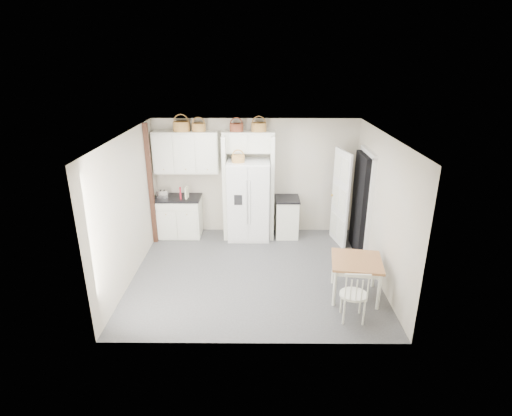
{
  "coord_description": "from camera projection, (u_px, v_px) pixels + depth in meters",
  "views": [
    {
      "loc": [
        0.07,
        -6.63,
        3.82
      ],
      "look_at": [
        0.02,
        0.4,
        1.15
      ],
      "focal_mm": 28.0,
      "sensor_mm": 36.0,
      "label": 1
    }
  ],
  "objects": [
    {
      "name": "floor",
      "position": [
        255.0,
        272.0,
        7.56
      ],
      "size": [
        4.5,
        4.5,
        0.0
      ],
      "primitive_type": "plane",
      "color": "#404040",
      "rests_on": "ground"
    },
    {
      "name": "wall_back",
      "position": [
        256.0,
        177.0,
        8.97
      ],
      "size": [
        4.5,
        0.0,
        4.5
      ],
      "primitive_type": "plane",
      "rotation": [
        1.57,
        0.0,
        0.0
      ],
      "color": "#BEB194",
      "rests_on": "floor"
    },
    {
      "name": "cookbook_red",
      "position": [
        180.0,
        193.0,
        8.71
      ],
      "size": [
        0.06,
        0.16,
        0.23
      ],
      "primitive_type": "cube",
      "rotation": [
        0.0,
        0.0,
        0.2
      ],
      "color": "maroon",
      "rests_on": "counter_left"
    },
    {
      "name": "fridge_panel_right",
      "position": [
        272.0,
        187.0,
        8.74
      ],
      "size": [
        0.08,
        0.6,
        2.3
      ],
      "primitive_type": "cube",
      "color": "white",
      "rests_on": "floor"
    },
    {
      "name": "trim_post",
      "position": [
        151.0,
        185.0,
        8.37
      ],
      "size": [
        0.09,
        0.09,
        2.6
      ],
      "primitive_type": "cube",
      "color": "#331C0F",
      "rests_on": "floor"
    },
    {
      "name": "base_cab_left",
      "position": [
        180.0,
        217.0,
        9.0
      ],
      "size": [
        0.95,
        0.6,
        0.88
      ],
      "primitive_type": "cube",
      "color": "white",
      "rests_on": "floor"
    },
    {
      "name": "upper_cabinet",
      "position": [
        186.0,
        152.0,
        8.61
      ],
      "size": [
        1.4,
        0.34,
        0.9
      ],
      "primitive_type": "cube",
      "color": "white",
      "rests_on": "wall_back"
    },
    {
      "name": "wall_left",
      "position": [
        129.0,
        208.0,
        7.11
      ],
      "size": [
        0.0,
        4.0,
        4.0
      ],
      "primitive_type": "plane",
      "rotation": [
        1.57,
        0.0,
        1.57
      ],
      "color": "#BEB194",
      "rests_on": "floor"
    },
    {
      "name": "fridge_panel_left",
      "position": [
        225.0,
        187.0,
        8.74
      ],
      "size": [
        0.08,
        0.6,
        2.3
      ],
      "primitive_type": "cube",
      "color": "white",
      "rests_on": "floor"
    },
    {
      "name": "toaster",
      "position": [
        163.0,
        194.0,
        8.75
      ],
      "size": [
        0.24,
        0.14,
        0.17
      ],
      "primitive_type": "cube",
      "rotation": [
        0.0,
        0.0,
        0.01
      ],
      "color": "silver",
      "rests_on": "counter_left"
    },
    {
      "name": "basket_upper_b",
      "position": [
        181.0,
        126.0,
        8.41
      ],
      "size": [
        0.35,
        0.35,
        0.2
      ],
      "primitive_type": "cylinder",
      "color": "olive",
      "rests_on": "upper_cabinet"
    },
    {
      "name": "basket_bridge_b",
      "position": [
        259.0,
        127.0,
        8.4
      ],
      "size": [
        0.32,
        0.32,
        0.18
      ],
      "primitive_type": "cylinder",
      "color": "olive",
      "rests_on": "bridge_cabinet"
    },
    {
      "name": "basket_upper_c",
      "position": [
        199.0,
        127.0,
        8.41
      ],
      "size": [
        0.29,
        0.29,
        0.17
      ],
      "primitive_type": "cylinder",
      "color": "olive",
      "rests_on": "upper_cabinet"
    },
    {
      "name": "bridge_cabinet",
      "position": [
        248.0,
        142.0,
        8.52
      ],
      "size": [
        1.12,
        0.34,
        0.45
      ],
      "primitive_type": "cube",
      "color": "white",
      "rests_on": "wall_back"
    },
    {
      "name": "basket_bridge_a",
      "position": [
        236.0,
        127.0,
        8.41
      ],
      "size": [
        0.29,
        0.29,
        0.16
      ],
      "primitive_type": "cylinder",
      "color": "brown",
      "rests_on": "bridge_cabinet"
    },
    {
      "name": "door_slab",
      "position": [
        340.0,
        198.0,
        8.43
      ],
      "size": [
        0.21,
        0.79,
        2.05
      ],
      "primitive_type": "cube",
      "rotation": [
        0.0,
        0.0,
        -1.36
      ],
      "color": "white",
      "rests_on": "floor"
    },
    {
      "name": "dining_table",
      "position": [
        355.0,
        278.0,
        6.71
      ],
      "size": [
        0.93,
        0.93,
        0.68
      ],
      "primitive_type": "cube",
      "rotation": [
        0.0,
        0.0,
        -0.15
      ],
      "color": "brown",
      "rests_on": "floor"
    },
    {
      "name": "doorway_void",
      "position": [
        361.0,
        204.0,
        8.11
      ],
      "size": [
        0.18,
        0.85,
        2.05
      ],
      "primitive_type": "cube",
      "color": "black",
      "rests_on": "floor"
    },
    {
      "name": "refrigerator",
      "position": [
        249.0,
        200.0,
        8.76
      ],
      "size": [
        0.91,
        0.73,
        1.76
      ],
      "primitive_type": "cube",
      "color": "white",
      "rests_on": "floor"
    },
    {
      "name": "counter_left",
      "position": [
        178.0,
        198.0,
        8.84
      ],
      "size": [
        0.99,
        0.64,
        0.04
      ],
      "primitive_type": "cube",
      "color": "black",
      "rests_on": "base_cab_left"
    },
    {
      "name": "counter_right",
      "position": [
        287.0,
        199.0,
        8.83
      ],
      "size": [
        0.53,
        0.63,
        0.04
      ],
      "primitive_type": "cube",
      "color": "black",
      "rests_on": "base_cab_right"
    },
    {
      "name": "windsor_chair",
      "position": [
        354.0,
        295.0,
        6.07
      ],
      "size": [
        0.45,
        0.41,
        0.87
      ],
      "primitive_type": "cube",
      "rotation": [
        0.0,
        0.0,
        -0.06
      ],
      "color": "white",
      "rests_on": "floor"
    },
    {
      "name": "basket_fridge_a",
      "position": [
        238.0,
        159.0,
        8.33
      ],
      "size": [
        0.27,
        0.27,
        0.14
      ],
      "primitive_type": "cylinder",
      "color": "olive",
      "rests_on": "refrigerator"
    },
    {
      "name": "ceiling",
      "position": [
        255.0,
        135.0,
        6.64
      ],
      "size": [
        4.5,
        4.5,
        0.0
      ],
      "primitive_type": "plane",
      "color": "white",
      "rests_on": "wall_back"
    },
    {
      "name": "base_cab_right",
      "position": [
        287.0,
        218.0,
        8.99
      ],
      "size": [
        0.49,
        0.59,
        0.86
      ],
      "primitive_type": "cube",
      "color": "white",
      "rests_on": "floor"
    },
    {
      "name": "wall_right",
      "position": [
        381.0,
        209.0,
        7.08
      ],
      "size": [
        0.0,
        4.0,
        4.0
      ],
      "primitive_type": "plane",
      "rotation": [
        1.57,
        0.0,
        -1.57
      ],
      "color": "#BEB194",
      "rests_on": "floor"
    },
    {
      "name": "cookbook_cream",
      "position": [
        187.0,
        193.0,
        8.71
      ],
      "size": [
        0.06,
        0.17,
        0.26
      ],
      "primitive_type": "cube",
      "rotation": [
        0.0,
        0.0,
        -0.14
      ],
      "color": "beige",
      "rests_on": "counter_left"
    }
  ]
}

